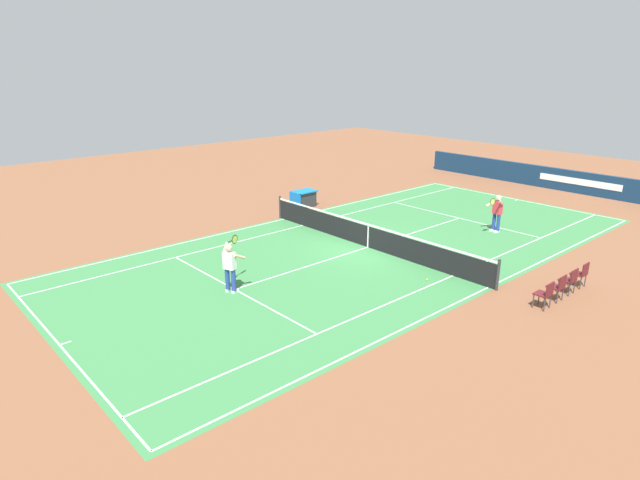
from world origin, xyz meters
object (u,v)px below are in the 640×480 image
tennis_player_far (497,212)px  equipment_cart_tarped (304,199)px  spectator_chair_1 (570,279)px  spectator_chair_3 (546,293)px  tennis_ball (427,280)px  tennis_player_near (230,265)px  tennis_net (368,236)px  spectator_chair_0 (581,273)px  spectator_chair_2 (558,286)px

tennis_player_far → equipment_cart_tarped: (3.55, -8.95, -0.49)m
spectator_chair_1 → spectator_chair_3: bearing=0.0°
spectator_chair_1 → spectator_chair_3: 1.65m
tennis_ball → equipment_cart_tarped: (-3.22, -10.41, 0.40)m
tennis_player_near → spectator_chair_1: tennis_player_near is taller
tennis_net → tennis_ball: 3.95m
tennis_net → spectator_chair_0: (-2.28, 7.51, 0.03)m
tennis_player_far → spectator_chair_1: size_ratio=1.93×
tennis_ball → spectator_chair_0: bearing=131.8°
spectator_chair_0 → spectator_chair_1: size_ratio=1.00×
tennis_net → tennis_ball: bearing=74.5°
tennis_ball → spectator_chair_3: size_ratio=0.08×
spectator_chair_2 → spectator_chair_3: bearing=0.0°
spectator_chair_1 → tennis_player_far: bearing=-129.4°
tennis_ball → spectator_chair_1: size_ratio=0.08×
spectator_chair_1 → spectator_chair_2: bearing=0.0°
spectator_chair_1 → equipment_cart_tarped: (-0.71, -14.14, -0.08)m
spectator_chair_2 → tennis_player_far: bearing=-134.4°
spectator_chair_2 → spectator_chair_0: bearing=180.0°
tennis_ball → spectator_chair_0: size_ratio=0.08×
tennis_player_near → equipment_cart_tarped: bearing=-142.5°
spectator_chair_0 → spectator_chair_2: bearing=0.0°
tennis_ball → tennis_player_far: bearing=-167.8°
tennis_net → spectator_chair_0: bearing=106.9°
spectator_chair_1 → spectator_chair_0: bearing=180.0°
tennis_player_far → tennis_ball: bearing=12.2°
tennis_net → spectator_chair_3: 7.51m
tennis_net → tennis_player_far: size_ratio=6.89×
tennis_net → spectator_chair_2: tennis_net is taller
tennis_net → tennis_player_near: size_ratio=6.89×
tennis_net → spectator_chair_3: size_ratio=13.30×
tennis_net → tennis_player_far: tennis_player_far is taller
spectator_chair_0 → tennis_player_near: bearing=-39.9°
tennis_ball → equipment_cart_tarped: size_ratio=0.05×
tennis_player_far → tennis_net: bearing=-22.0°
spectator_chair_0 → equipment_cart_tarped: bearing=-89.6°
spectator_chair_0 → spectator_chair_2: 1.65m
spectator_chair_3 → spectator_chair_1: bearing=180.0°
tennis_net → spectator_chair_2: 7.53m
spectator_chair_1 → tennis_player_near: bearing=-42.7°
tennis_player_near → equipment_cart_tarped: (-8.75, -6.73, -0.49)m
tennis_net → equipment_cart_tarped: 6.98m
tennis_ball → tennis_net: bearing=-105.5°
tennis_player_near → tennis_player_far: same height
spectator_chair_0 → spectator_chair_1: bearing=0.0°
tennis_net → spectator_chair_1: size_ratio=13.30×
spectator_chair_2 → equipment_cart_tarped: spectator_chair_2 is taller
tennis_net → spectator_chair_1: (-1.46, 7.51, 0.03)m
tennis_net → spectator_chair_2: bearing=94.9°
spectator_chair_2 → spectator_chair_3: same height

